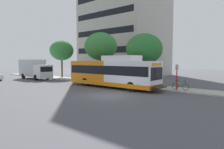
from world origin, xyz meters
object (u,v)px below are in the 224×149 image
Objects in this scene: transit_bus at (112,73)px; street_tree_near_stop at (144,49)px; street_tree_mid_block at (101,46)px; bicycle_parked at (180,86)px; box_truck_background at (35,69)px; bus_stop_sign_pole at (177,75)px; street_tree_far_block at (62,50)px.

transit_bus is 5.11m from street_tree_near_stop.
bicycle_parked is at bearing -97.29° from street_tree_mid_block.
street_tree_near_stop is 0.89× the size of box_truck_background.
street_tree_mid_block is (3.99, 5.58, 3.45)m from transit_bus.
transit_bus is 4.71× the size of bus_stop_sign_pole.
street_tree_mid_block reaches higher than bicycle_parked.
street_tree_far_block is 5.68m from box_truck_background.
transit_bus is at bearing 108.39° from bicycle_parked.
street_tree_near_stop is (1.46, 5.19, 3.95)m from bicycle_parked.
bicycle_parked is 0.27× the size of street_tree_far_block.
bicycle_parked is at bearing -83.18° from box_truck_background.
bus_stop_sign_pole is at bearing -111.63° from street_tree_near_stop.
street_tree_near_stop is at bearing -91.27° from street_tree_mid_block.
bicycle_parked is 0.25× the size of box_truck_background.
bicycle_parked is 0.25× the size of street_tree_mid_block.
street_tree_far_block is 0.93× the size of box_truck_background.
street_tree_mid_block is at bearing 82.71° from bicycle_parked.
bus_stop_sign_pole is at bearing -75.23° from transit_bus.
bicycle_parked is at bearing -105.70° from street_tree_near_stop.
box_truck_background is at bearing 112.02° from street_tree_mid_block.
bicycle_parked is 22.98m from street_tree_far_block.
bus_stop_sign_pole is at bearing 162.71° from bicycle_parked.
box_truck_background is (-4.29, 18.52, -2.77)m from street_tree_near_stop.
transit_bus is 7.57m from bicycle_parked.
bus_stop_sign_pole is at bearing -99.77° from street_tree_mid_block.
transit_bus is 1.75× the size of box_truck_background.
street_tree_near_stop is at bearing 74.30° from bicycle_parked.
street_tree_mid_block is (2.16, 12.52, 3.50)m from bus_stop_sign_pole.
street_tree_mid_block is 1.08× the size of street_tree_far_block.
street_tree_far_block is (4.09, 15.40, 3.19)m from transit_bus.
transit_bus reaches higher than bus_stop_sign_pole.
bus_stop_sign_pole is 0.40× the size of street_tree_far_block.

